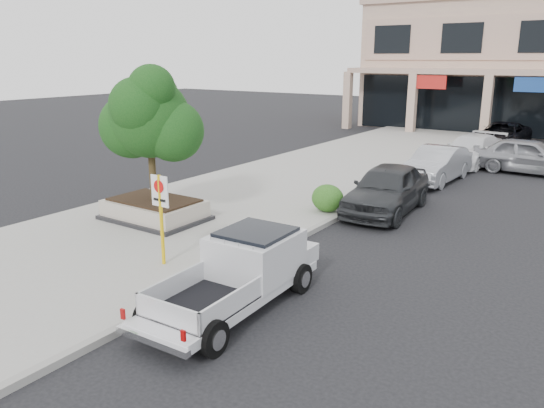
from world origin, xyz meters
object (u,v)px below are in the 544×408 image
at_px(curb_car_a, 387,189).
at_px(curb_car_d, 502,135).
at_px(planter, 155,209).
at_px(lot_car_a, 529,156).
at_px(planter_tree, 156,118).
at_px(no_parking_sign, 161,208).
at_px(pickup_truck, 232,276).
at_px(curb_car_c, 471,150).
at_px(curb_car_b, 437,165).

relative_size(curb_car_a, curb_car_d, 0.91).
xyz_separation_m(planter, lot_car_a, (8.52, 15.19, 0.35)).
distance_m(planter_tree, no_parking_sign, 4.36).
bearing_deg(curb_car_d, lot_car_a, -68.19).
xyz_separation_m(no_parking_sign, curb_car_a, (2.60, 8.07, -0.80)).
relative_size(planter_tree, no_parking_sign, 1.74).
distance_m(curb_car_a, lot_car_a, 10.13).
distance_m(planter, lot_car_a, 17.42).
height_order(planter_tree, curb_car_d, planter_tree).
height_order(planter, planter_tree, planter_tree).
bearing_deg(lot_car_a, curb_car_d, 21.59).
relative_size(planter, pickup_truck, 0.65).
xyz_separation_m(pickup_truck, curb_car_c, (-0.08, 19.21, -0.03)).
xyz_separation_m(curb_car_b, lot_car_a, (2.96, 4.06, 0.07)).
relative_size(curb_car_a, curb_car_c, 0.96).
relative_size(pickup_truck, lot_car_a, 1.02).
distance_m(pickup_truck, curb_car_d, 25.75).
bearing_deg(pickup_truck, planter_tree, 146.53).
bearing_deg(planter, curb_car_d, 75.29).
relative_size(planter_tree, curb_car_a, 0.82).
bearing_deg(curb_car_a, pickup_truck, -92.27).
height_order(no_parking_sign, pickup_truck, no_parking_sign).
relative_size(no_parking_sign, lot_car_a, 0.48).
bearing_deg(curb_car_c, planter, -102.89).
relative_size(pickup_truck, curb_car_c, 0.96).
relative_size(no_parking_sign, curb_car_a, 0.47).
height_order(planter, curb_car_c, curb_car_c).
bearing_deg(no_parking_sign, curb_car_a, 72.15).
xyz_separation_m(planter_tree, curb_car_c, (5.65, 15.70, -2.67)).
height_order(planter, curb_car_b, curb_car_b).
bearing_deg(curb_car_d, planter_tree, -102.83).
bearing_deg(lot_car_a, planter, 152.17).
height_order(curb_car_a, curb_car_b, curb_car_a).
xyz_separation_m(planter, curb_car_d, (5.88, 22.39, 0.27)).
distance_m(planter_tree, pickup_truck, 7.23).
relative_size(planter, curb_car_b, 0.70).
bearing_deg(no_parking_sign, planter_tree, 136.58).
distance_m(no_parking_sign, lot_car_a, 18.62).
bearing_deg(curb_car_a, planter, -139.57).
bearing_deg(no_parking_sign, curb_car_c, 81.49).
bearing_deg(lot_car_a, no_parking_sign, 164.28).
height_order(curb_car_b, curb_car_d, curb_car_b).
height_order(planter_tree, no_parking_sign, planter_tree).
relative_size(no_parking_sign, pickup_truck, 0.47).
bearing_deg(planter, curb_car_b, 63.48).
height_order(planter_tree, pickup_truck, planter_tree).
bearing_deg(planter_tree, no_parking_sign, -43.42).
relative_size(no_parking_sign, curb_car_b, 0.50).
xyz_separation_m(curb_car_a, curb_car_d, (0.25, 16.90, -0.09)).
bearing_deg(pickup_truck, curb_car_a, 89.60).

